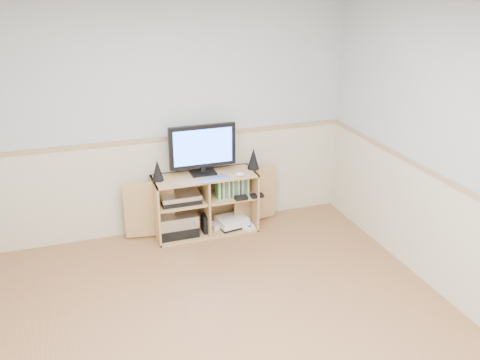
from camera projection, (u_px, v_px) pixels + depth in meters
name	position (u px, v px, depth m)	size (l,w,h in m)	color
room	(217.00, 203.00, 3.53)	(4.04, 4.54, 2.54)	tan
media_cabinet	(204.00, 201.00, 5.70)	(1.68, 0.40, 0.65)	tan
monitor	(203.00, 148.00, 5.47)	(0.70, 0.18, 0.53)	black
speaker_left	(157.00, 170.00, 5.36)	(0.12, 0.12, 0.22)	black
speaker_right	(253.00, 158.00, 5.67)	(0.13, 0.13, 0.23)	black
keyboard	(215.00, 179.00, 5.43)	(0.30, 0.12, 0.01)	silver
mouse	(240.00, 174.00, 5.51)	(0.10, 0.06, 0.04)	white
av_components	(179.00, 217.00, 5.61)	(0.50, 0.30, 0.47)	black
game_consoles	(231.00, 222.00, 5.82)	(0.46, 0.31, 0.11)	white
game_cases	(232.00, 187.00, 5.66)	(0.34, 0.14, 0.19)	#3F8C3F
wall_outlet	(254.00, 166.00, 5.93)	(0.12, 0.03, 0.12)	white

